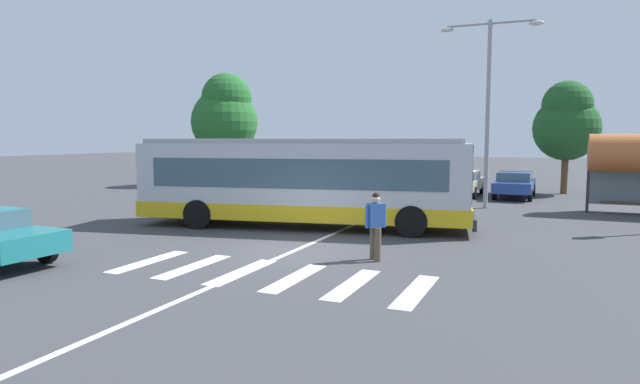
# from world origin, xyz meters

# --- Properties ---
(ground_plane) EXTENTS (160.00, 160.00, 0.00)m
(ground_plane) POSITION_xyz_m (0.00, 0.00, 0.00)
(ground_plane) COLOR #3D3D42
(city_transit_bus) EXTENTS (11.69, 4.54, 3.06)m
(city_transit_bus) POSITION_xyz_m (-1.44, 3.76, 1.59)
(city_transit_bus) COLOR black
(city_transit_bus) RESTS_ON ground_plane
(pedestrian_crossing_street) EXTENTS (0.47, 0.47, 1.72)m
(pedestrian_crossing_street) POSITION_xyz_m (2.44, -0.26, 0.97)
(pedestrian_crossing_street) COLOR brown
(pedestrian_crossing_street) RESTS_ON ground_plane
(parked_car_teal) EXTENTS (2.00, 4.57, 1.35)m
(parked_car_teal) POSITION_xyz_m (-3.33, 16.77, 0.77)
(parked_car_teal) COLOR black
(parked_car_teal) RESTS_ON ground_plane
(parked_car_red) EXTENTS (1.97, 4.55, 1.35)m
(parked_car_red) POSITION_xyz_m (-0.69, 16.85, 0.77)
(parked_car_red) COLOR black
(parked_car_red) RESTS_ON ground_plane
(parked_car_champagne) EXTENTS (1.96, 4.54, 1.35)m
(parked_car_champagne) POSITION_xyz_m (2.04, 16.47, 0.77)
(parked_car_champagne) COLOR black
(parked_car_champagne) RESTS_ON ground_plane
(parked_car_blue) EXTENTS (1.93, 4.53, 1.35)m
(parked_car_blue) POSITION_xyz_m (4.69, 16.47, 0.77)
(parked_car_blue) COLOR black
(parked_car_blue) RESTS_ON ground_plane
(twin_arm_street_lamp) EXTENTS (4.25, 0.32, 8.11)m
(twin_arm_street_lamp) POSITION_xyz_m (3.79, 11.58, 5.04)
(twin_arm_street_lamp) COLOR #939399
(twin_arm_street_lamp) RESTS_ON ground_plane
(background_tree_left) EXTENTS (4.37, 4.37, 7.31)m
(background_tree_left) POSITION_xyz_m (-13.49, 17.51, 4.59)
(background_tree_left) COLOR brown
(background_tree_left) RESTS_ON ground_plane
(background_tree_right) EXTENTS (3.55, 3.55, 6.19)m
(background_tree_right) POSITION_xyz_m (7.07, 19.72, 3.97)
(background_tree_right) COLOR brown
(background_tree_right) RESTS_ON ground_plane
(crosswalk_painted_stripes) EXTENTS (7.21, 2.62, 0.01)m
(crosswalk_painted_stripes) POSITION_xyz_m (0.65, -2.62, 0.00)
(crosswalk_painted_stripes) COLOR silver
(crosswalk_painted_stripes) RESTS_ON ground_plane
(lane_center_line) EXTENTS (0.16, 24.00, 0.01)m
(lane_center_line) POSITION_xyz_m (0.04, 2.00, 0.00)
(lane_center_line) COLOR silver
(lane_center_line) RESTS_ON ground_plane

